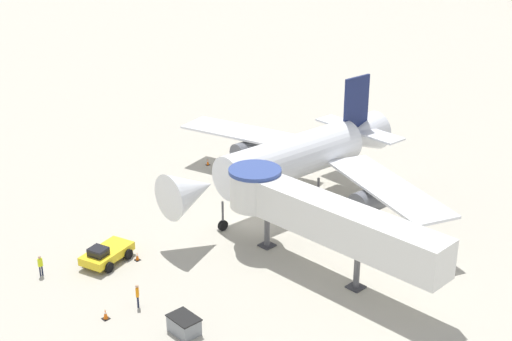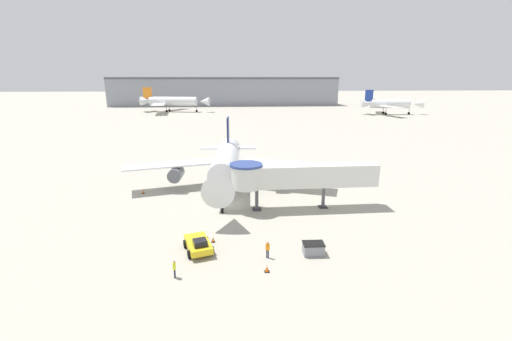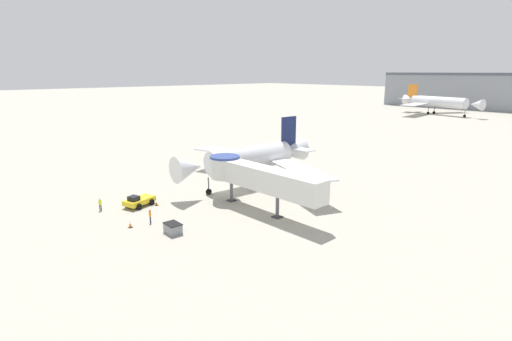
% 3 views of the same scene
% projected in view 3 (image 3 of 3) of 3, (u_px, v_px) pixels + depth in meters
% --- Properties ---
extents(ground_plane, '(800.00, 800.00, 0.00)m').
position_uv_depth(ground_plane, '(229.00, 192.00, 58.96)').
color(ground_plane, '#A8A393').
extents(main_airplane, '(31.32, 24.17, 10.22)m').
position_uv_depth(main_airplane, '(252.00, 158.00, 61.75)').
color(main_airplane, silver).
rests_on(main_airplane, ground_plane).
extents(jet_bridge, '(18.87, 4.10, 6.15)m').
position_uv_depth(jet_bridge, '(255.00, 176.00, 50.70)').
color(jet_bridge, silver).
rests_on(jet_bridge, ground_plane).
extents(pushback_tug_yellow, '(3.25, 4.51, 1.60)m').
position_uv_depth(pushback_tug_yellow, '(139.00, 201.00, 52.80)').
color(pushback_tug_yellow, yellow).
rests_on(pushback_tug_yellow, ground_plane).
extents(service_container_gray, '(2.08, 1.50, 1.17)m').
position_uv_depth(service_container_gray, '(173.00, 228.00, 43.94)').
color(service_container_gray, gray).
rests_on(service_container_gray, ground_plane).
extents(traffic_cone_port_wing, '(0.39, 0.39, 0.64)m').
position_uv_depth(traffic_cone_port_wing, '(209.00, 169.00, 71.77)').
color(traffic_cone_port_wing, black).
rests_on(traffic_cone_port_wing, ground_plane).
extents(traffic_cone_near_nose, '(0.40, 0.40, 0.66)m').
position_uv_depth(traffic_cone_near_nose, '(157.00, 203.00, 53.15)').
color(traffic_cone_near_nose, black).
rests_on(traffic_cone_near_nose, ground_plane).
extents(traffic_cone_apron_front, '(0.45, 0.45, 0.75)m').
position_uv_depth(traffic_cone_apron_front, '(130.00, 224.00, 45.64)').
color(traffic_cone_apron_front, black).
rests_on(traffic_cone_apron_front, ground_plane).
extents(ground_crew_marshaller, '(0.38, 0.36, 1.72)m').
position_uv_depth(ground_crew_marshaller, '(150.00, 215.00, 46.81)').
color(ground_crew_marshaller, '#1E2338').
rests_on(ground_crew_marshaller, ground_plane).
extents(ground_crew_wing_walker, '(0.22, 0.32, 1.64)m').
position_uv_depth(ground_crew_wing_walker, '(100.00, 204.00, 50.99)').
color(ground_crew_wing_walker, '#1E2338').
rests_on(ground_crew_wing_walker, ground_plane).
extents(background_jet_orange_tail, '(35.02, 38.84, 11.94)m').
position_uv_depth(background_jet_orange_tail, '(437.00, 102.00, 163.90)').
color(background_jet_orange_tail, silver).
rests_on(background_jet_orange_tail, ground_plane).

